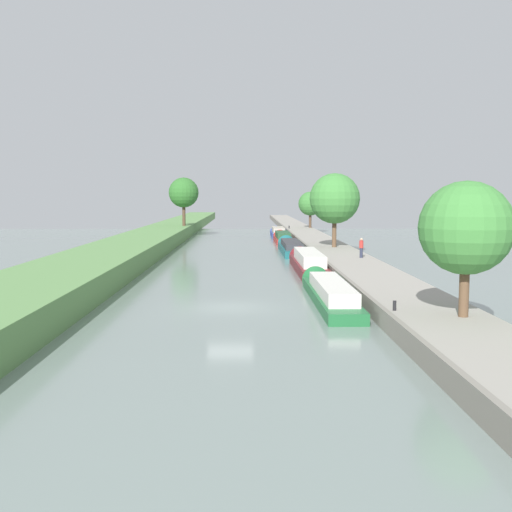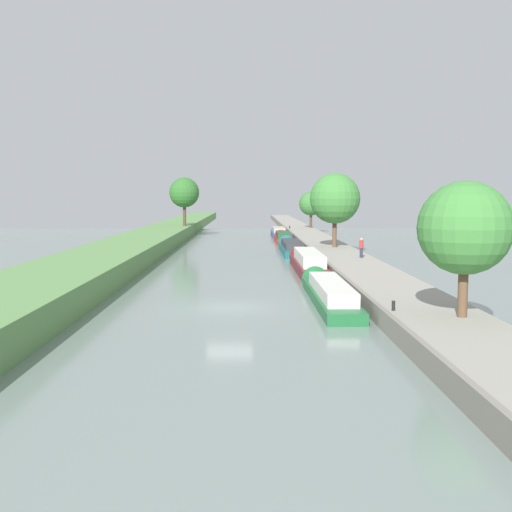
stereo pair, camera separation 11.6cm
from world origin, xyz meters
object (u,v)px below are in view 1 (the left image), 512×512
at_px(narrowboat_teal, 290,247).
at_px(mooring_bollard_far, 289,227).
at_px(narrowboat_blue, 278,232).
at_px(mooring_bollard_near, 395,306).
at_px(narrowboat_green, 329,292).
at_px(narrowboat_red, 282,238).
at_px(narrowboat_maroon, 307,262).
at_px(person_walking, 361,247).

bearing_deg(narrowboat_teal, mooring_bollard_far, 86.32).
relative_size(narrowboat_blue, mooring_bollard_near, 23.17).
relative_size(narrowboat_green, mooring_bollard_far, 31.51).
distance_m(narrowboat_green, narrowboat_teal, 31.06).
bearing_deg(narrowboat_red, narrowboat_maroon, -89.52).
distance_m(narrowboat_green, mooring_bollard_near, 8.13).
xyz_separation_m(narrowboat_maroon, narrowboat_blue, (-0.26, 42.64, -0.13)).
bearing_deg(narrowboat_blue, mooring_bollard_far, 65.00).
distance_m(narrowboat_red, narrowboat_blue, 11.71).
relative_size(narrowboat_maroon, narrowboat_red, 1.26).
relative_size(narrowboat_red, narrowboat_blue, 1.09).
height_order(narrowboat_green, mooring_bollard_far, mooring_bollard_far).
distance_m(person_walking, mooring_bollard_near, 23.99).
bearing_deg(narrowboat_red, narrowboat_green, -89.93).
relative_size(narrowboat_blue, mooring_bollard_far, 23.17).
bearing_deg(narrowboat_teal, person_walking, -72.21).
xyz_separation_m(narrowboat_blue, mooring_bollard_near, (2.00, -65.18, 0.57)).
bearing_deg(narrowboat_maroon, mooring_bollard_far, 87.87).
bearing_deg(mooring_bollard_far, narrowboat_red, -97.13).
xyz_separation_m(narrowboat_green, narrowboat_teal, (-0.02, 31.06, -0.00)).
height_order(person_walking, mooring_bollard_far, person_walking).
xyz_separation_m(narrowboat_maroon, narrowboat_teal, (-0.22, 16.40, -0.15)).
distance_m(narrowboat_maroon, mooring_bollard_near, 22.61).
bearing_deg(narrowboat_red, person_walking, -80.63).
distance_m(narrowboat_maroon, narrowboat_blue, 42.64).
relative_size(narrowboat_maroon, mooring_bollard_near, 31.98).
height_order(narrowboat_teal, narrowboat_blue, narrowboat_blue).
height_order(narrowboat_red, person_walking, person_walking).
xyz_separation_m(narrowboat_green, mooring_bollard_near, (1.95, -7.88, 0.59)).
xyz_separation_m(narrowboat_green, narrowboat_blue, (-0.06, 57.30, 0.01)).
bearing_deg(mooring_bollard_near, narrowboat_blue, 91.76).
xyz_separation_m(narrowboat_green, narrowboat_maroon, (0.20, 14.66, 0.15)).
xyz_separation_m(narrowboat_maroon, mooring_bollard_near, (1.74, -22.54, 0.44)).
distance_m(narrowboat_teal, person_walking, 15.94).
xyz_separation_m(mooring_bollard_near, mooring_bollard_far, (0.00, 69.47, 0.00)).
xyz_separation_m(narrowboat_red, mooring_bollard_near, (2.00, -53.47, 0.57)).
bearing_deg(narrowboat_blue, mooring_bollard_near, -88.24).
bearing_deg(mooring_bollard_near, person_walking, 83.07).
relative_size(narrowboat_teal, narrowboat_red, 1.32).
xyz_separation_m(narrowboat_blue, mooring_bollard_far, (2.00, 4.30, 0.57)).
bearing_deg(mooring_bollard_near, narrowboat_red, 92.15).
bearing_deg(narrowboat_teal, narrowboat_maroon, -89.23).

